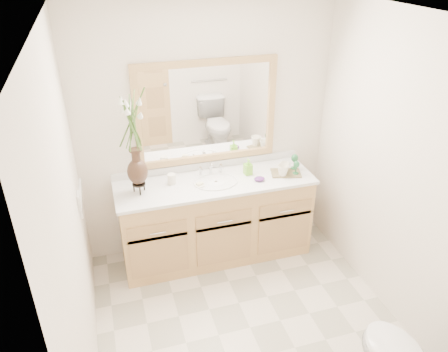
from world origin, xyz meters
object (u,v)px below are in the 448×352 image
object	(u,v)px
soap_bottle	(248,167)
tumbler	(172,179)
flower_vase	(133,131)
tray	(286,173)

from	to	relation	value
soap_bottle	tumbler	bearing A→B (deg)	171.66
flower_vase	tray	xyz separation A→B (m)	(1.38, -0.05, -0.58)
tumbler	tray	xyz separation A→B (m)	(1.08, -0.13, -0.04)
tray	flower_vase	bearing A→B (deg)	-166.38
soap_bottle	tray	size ratio (longest dim) A/B	0.51
soap_bottle	flower_vase	bearing A→B (deg)	176.44
tray	soap_bottle	bearing A→B (deg)	-179.57
flower_vase	tray	bearing A→B (deg)	-2.14
flower_vase	soap_bottle	xyz separation A→B (m)	(1.03, 0.04, -0.51)
flower_vase	tumbler	size ratio (longest dim) A/B	8.97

